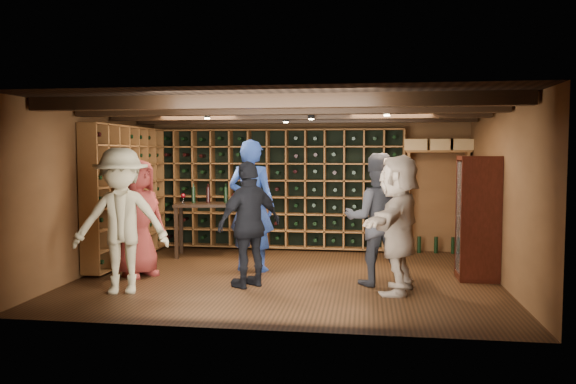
# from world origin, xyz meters

# --- Properties ---
(ground) EXTENTS (6.00, 6.00, 0.00)m
(ground) POSITION_xyz_m (0.00, 0.00, 0.00)
(ground) COLOR #341D0E
(ground) RESTS_ON ground
(room_shell) EXTENTS (6.00, 6.00, 6.00)m
(room_shell) POSITION_xyz_m (0.00, 0.05, 2.42)
(room_shell) COLOR brown
(room_shell) RESTS_ON ground
(wine_rack_back) EXTENTS (4.65, 0.30, 2.20)m
(wine_rack_back) POSITION_xyz_m (-0.52, 2.33, 1.15)
(wine_rack_back) COLOR brown
(wine_rack_back) RESTS_ON ground
(wine_rack_left) EXTENTS (0.30, 2.65, 2.20)m
(wine_rack_left) POSITION_xyz_m (-2.83, 0.82, 1.15)
(wine_rack_left) COLOR brown
(wine_rack_left) RESTS_ON ground
(crate_shelf) EXTENTS (1.20, 0.32, 2.07)m
(crate_shelf) POSITION_xyz_m (2.41, 2.32, 1.57)
(crate_shelf) COLOR brown
(crate_shelf) RESTS_ON ground
(display_cabinet) EXTENTS (0.55, 0.50, 1.75)m
(display_cabinet) POSITION_xyz_m (2.71, 0.20, 0.86)
(display_cabinet) COLOR #39120B
(display_cabinet) RESTS_ON ground
(man_blue_shirt) EXTENTS (0.81, 0.61, 2.03)m
(man_blue_shirt) POSITION_xyz_m (-0.62, 0.38, 1.01)
(man_blue_shirt) COLOR navy
(man_blue_shirt) RESTS_ON ground
(man_grey_suit) EXTENTS (0.92, 0.74, 1.82)m
(man_grey_suit) POSITION_xyz_m (1.28, -0.30, 0.91)
(man_grey_suit) COLOR black
(man_grey_suit) RESTS_ON ground
(guest_red_floral) EXTENTS (0.94, 1.01, 1.73)m
(guest_red_floral) POSITION_xyz_m (-2.20, -0.24, 0.87)
(guest_red_floral) COLOR maroon
(guest_red_floral) RESTS_ON ground
(guest_woman_black) EXTENTS (0.98, 1.02, 1.71)m
(guest_woman_black) POSITION_xyz_m (-0.43, -0.67, 0.86)
(guest_woman_black) COLOR black
(guest_woman_black) RESTS_ON ground
(guest_khaki) EXTENTS (1.35, 0.97, 1.89)m
(guest_khaki) POSITION_xyz_m (-2.01, -1.22, 0.94)
(guest_khaki) COLOR gray
(guest_khaki) RESTS_ON ground
(guest_beige) EXTENTS (0.95, 1.75, 1.80)m
(guest_beige) POSITION_xyz_m (1.55, -0.69, 0.90)
(guest_beige) COLOR tan
(guest_beige) RESTS_ON ground
(tasting_table) EXTENTS (1.33, 0.82, 1.22)m
(tasting_table) POSITION_xyz_m (-1.58, 1.50, 0.82)
(tasting_table) COLOR black
(tasting_table) RESTS_ON ground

